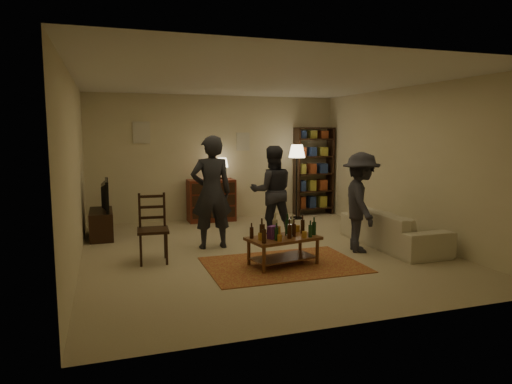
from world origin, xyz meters
name	(u,v)px	position (x,y,z in m)	size (l,w,h in m)	color
floor	(261,251)	(0.00, 0.00, 0.00)	(6.00, 6.00, 0.00)	#C6B793
room_shell	(187,137)	(-0.65, 2.98, 1.81)	(6.00, 6.00, 6.00)	beige
rug	(283,265)	(0.04, -0.87, 0.01)	(2.20, 1.50, 0.01)	maroon
coffee_table	(283,239)	(0.04, -0.86, 0.38)	(1.10, 0.73, 0.75)	brown
dining_chair	(153,225)	(-1.71, -0.06, 0.54)	(0.48, 0.48, 1.03)	black
tv_stand	(101,217)	(-2.44, 1.80, 0.38)	(0.40, 1.00, 1.06)	black
dresser	(212,199)	(-0.19, 2.71, 0.48)	(1.00, 0.50, 1.36)	maroon
bookshelf	(314,170)	(2.25, 2.78, 1.03)	(0.90, 0.34, 2.02)	black
floor_lamp	(297,156)	(1.65, 2.38, 1.38)	(0.36, 0.36, 1.64)	black
sofa	(392,228)	(2.20, -0.40, 0.30)	(2.08, 0.81, 0.61)	beige
person_left	(211,192)	(-0.71, 0.44, 0.93)	(0.68, 0.44, 1.86)	#222229
person_right	(272,191)	(0.55, 0.97, 0.83)	(0.81, 0.63, 1.66)	#25252D
person_by_sofa	(361,202)	(1.50, -0.52, 0.80)	(1.03, 0.59, 1.59)	#292931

